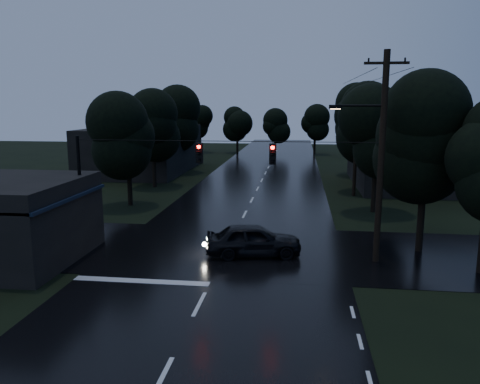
# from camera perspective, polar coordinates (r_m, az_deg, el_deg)

# --- Properties ---
(ground) EXTENTS (160.00, 160.00, 0.00)m
(ground) POSITION_cam_1_polar(r_m,az_deg,el_deg) (14.24, -9.52, -21.59)
(ground) COLOR black
(ground) RESTS_ON ground
(main_road) EXTENTS (12.00, 120.00, 0.02)m
(main_road) POSITION_cam_1_polar(r_m,az_deg,el_deg) (42.34, 2.14, 0.35)
(main_road) COLOR black
(main_road) RESTS_ON ground
(cross_street) EXTENTS (60.00, 9.00, 0.02)m
(cross_street) POSITION_cam_1_polar(r_m,az_deg,el_deg) (24.95, -1.57, -7.00)
(cross_street) COLOR black
(cross_street) RESTS_ON ground
(building_far_right) EXTENTS (10.00, 14.00, 4.40)m
(building_far_right) POSITION_cam_1_polar(r_m,az_deg,el_deg) (46.96, 19.92, 3.45)
(building_far_right) COLOR black
(building_far_right) RESTS_ON ground
(building_far_left) EXTENTS (10.00, 16.00, 5.00)m
(building_far_left) POSITION_cam_1_polar(r_m,az_deg,el_deg) (54.67, -11.71, 5.11)
(building_far_left) COLOR black
(building_far_left) RESTS_ON ground
(utility_pole_main) EXTENTS (3.50, 0.30, 10.00)m
(utility_pole_main) POSITION_cam_1_polar(r_m,az_deg,el_deg) (22.92, 16.64, 4.44)
(utility_pole_main) COLOR black
(utility_pole_main) RESTS_ON ground
(utility_pole_far) EXTENTS (2.00, 0.30, 7.50)m
(utility_pole_far) POSITION_cam_1_polar(r_m,az_deg,el_deg) (39.94, 13.91, 5.04)
(utility_pole_far) COLOR black
(utility_pole_far) RESTS_ON ground
(anchor_pole_left) EXTENTS (0.18, 0.18, 6.00)m
(anchor_pole_left) POSITION_cam_1_polar(r_m,az_deg,el_deg) (25.52, -18.85, -0.23)
(anchor_pole_left) COLOR black
(anchor_pole_left) RESTS_ON ground
(span_signals) EXTENTS (15.00, 0.37, 1.12)m
(span_signals) POSITION_cam_1_polar(r_m,az_deg,el_deg) (22.82, -0.64, 4.82)
(span_signals) COLOR black
(span_signals) RESTS_ON ground
(tree_corner_near) EXTENTS (4.48, 4.48, 9.44)m
(tree_corner_near) POSITION_cam_1_polar(r_m,az_deg,el_deg) (25.35, 21.82, 6.34)
(tree_corner_near) COLOR black
(tree_corner_near) RESTS_ON ground
(tree_left_a) EXTENTS (3.92, 3.92, 8.26)m
(tree_left_a) POSITION_cam_1_polar(r_m,az_deg,el_deg) (35.88, -13.55, 6.65)
(tree_left_a) COLOR black
(tree_left_a) RESTS_ON ground
(tree_left_b) EXTENTS (4.20, 4.20, 8.85)m
(tree_left_b) POSITION_cam_1_polar(r_m,az_deg,el_deg) (43.61, -10.60, 7.91)
(tree_left_b) COLOR black
(tree_left_b) RESTS_ON ground
(tree_left_c) EXTENTS (4.48, 4.48, 9.44)m
(tree_left_c) POSITION_cam_1_polar(r_m,az_deg,el_deg) (53.35, -7.94, 8.86)
(tree_left_c) COLOR black
(tree_left_c) RESTS_ON ground
(tree_right_a) EXTENTS (4.20, 4.20, 8.85)m
(tree_right_a) POSITION_cam_1_polar(r_m,az_deg,el_deg) (33.97, 16.37, 6.94)
(tree_right_a) COLOR black
(tree_right_a) RESTS_ON ground
(tree_right_b) EXTENTS (4.48, 4.48, 9.44)m
(tree_right_b) POSITION_cam_1_polar(r_m,az_deg,el_deg) (41.95, 15.51, 8.12)
(tree_right_b) COLOR black
(tree_right_b) RESTS_ON ground
(tree_right_c) EXTENTS (4.76, 4.76, 10.03)m
(tree_right_c) POSITION_cam_1_polar(r_m,az_deg,el_deg) (51.92, 14.64, 8.99)
(tree_right_c) COLOR black
(tree_right_c) RESTS_ON ground
(car) EXTENTS (5.08, 2.76, 1.64)m
(car) POSITION_cam_1_polar(r_m,az_deg,el_deg) (23.76, 1.66, -5.84)
(car) COLOR black
(car) RESTS_ON ground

